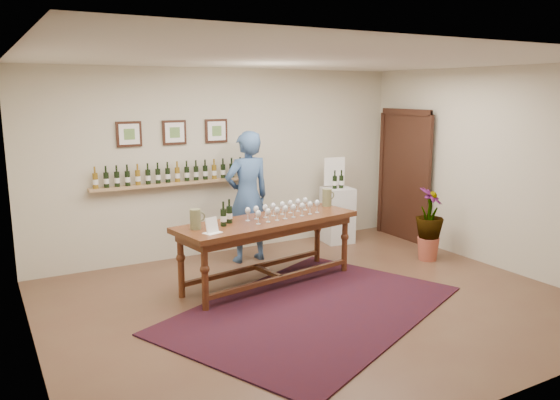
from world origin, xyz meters
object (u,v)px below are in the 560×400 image
tasting_table (268,229)px  display_pedestal (337,215)px  potted_plant (429,224)px  person (247,197)px

tasting_table → display_pedestal: size_ratio=2.79×
tasting_table → potted_plant: size_ratio=2.72×
display_pedestal → person: bearing=-173.4°
tasting_table → person: size_ratio=1.33×
tasting_table → person: bearing=69.2°
display_pedestal → person: person is taller
tasting_table → potted_plant: bearing=-15.0°
display_pedestal → potted_plant: 1.60m
tasting_table → display_pedestal: 2.33m
tasting_table → potted_plant: potted_plant is taller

